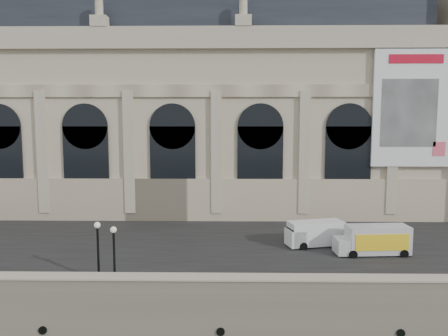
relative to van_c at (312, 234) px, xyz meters
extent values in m
cube|color=gray|center=(-10.25, 23.14, -4.20)|extent=(160.00, 70.00, 6.00)
cube|color=#2D2D2D|center=(-10.25, 2.14, -1.17)|extent=(160.00, 24.00, 0.06)
cube|color=gray|center=(-10.25, -11.26, -0.65)|extent=(160.00, 1.20, 1.10)
cube|color=beige|center=(-10.25, -11.26, -0.05)|extent=(160.00, 1.40, 0.12)
cube|color=beige|center=(-16.25, 19.14, 9.80)|extent=(68.00, 18.00, 22.00)
cube|color=beige|center=(-16.25, 9.99, 1.30)|extent=(68.60, 0.40, 5.00)
cube|color=beige|center=(-16.25, 9.84, 19.60)|extent=(69.00, 0.80, 2.40)
cube|color=beige|center=(-16.25, 9.99, 13.80)|extent=(68.00, 0.30, 1.40)
cube|color=#262C33|center=(-16.25, 19.14, 23.80)|extent=(64.00, 15.00, 6.00)
cube|color=black|center=(-34.25, 9.96, 5.30)|extent=(5.20, 0.25, 9.00)
cube|color=beige|center=(-29.25, 9.89, 6.80)|extent=(1.20, 0.50, 14.00)
cube|color=black|center=(-24.25, 9.96, 5.30)|extent=(5.20, 0.25, 9.00)
cylinder|color=black|center=(-24.25, 9.96, 9.80)|extent=(5.20, 0.25, 5.20)
cube|color=beige|center=(-19.25, 9.89, 6.80)|extent=(1.20, 0.50, 14.00)
cube|color=black|center=(-14.25, 9.96, 5.30)|extent=(5.20, 0.25, 9.00)
cylinder|color=black|center=(-14.25, 9.96, 9.80)|extent=(5.20, 0.25, 5.20)
cube|color=beige|center=(-9.25, 9.89, 6.80)|extent=(1.20, 0.50, 14.00)
cube|color=black|center=(-4.25, 9.96, 5.30)|extent=(5.20, 0.25, 9.00)
cylinder|color=black|center=(-4.25, 9.96, 9.80)|extent=(5.20, 0.25, 5.20)
cube|color=beige|center=(0.75, 9.89, 6.80)|extent=(1.20, 0.50, 14.00)
cube|color=black|center=(5.75, 9.96, 5.30)|extent=(5.20, 0.25, 9.00)
cylinder|color=black|center=(5.75, 9.96, 9.80)|extent=(5.20, 0.25, 5.20)
cube|color=beige|center=(10.75, 9.89, 6.80)|extent=(1.20, 0.50, 14.00)
cube|color=white|center=(12.75, 9.69, 11.80)|extent=(9.00, 0.35, 13.00)
cube|color=red|center=(12.75, 9.49, 17.20)|extent=(6.00, 0.06, 1.00)
cube|color=gray|center=(12.25, 9.49, 11.30)|extent=(6.20, 0.06, 7.50)
cube|color=#F0546D|center=(15.75, 9.49, 7.30)|extent=(1.40, 0.06, 1.60)
cube|color=white|center=(0.32, 0.08, 0.07)|extent=(5.40, 3.14, 2.16)
cube|color=white|center=(-1.65, -0.41, -0.26)|extent=(1.85, 2.26, 1.50)
cube|color=black|center=(-2.16, -0.54, 0.26)|extent=(0.47, 1.66, 0.75)
cylinder|color=black|center=(-1.02, -1.27, -0.84)|extent=(0.75, 0.40, 0.71)
cylinder|color=black|center=(-1.49, 0.65, -0.84)|extent=(0.75, 0.40, 0.71)
cylinder|color=black|center=(2.13, -0.49, -0.84)|extent=(0.75, 0.40, 0.71)
cylinder|color=black|center=(1.66, 1.43, -0.84)|extent=(0.75, 0.40, 0.71)
cube|color=silver|center=(5.21, -2.39, 0.17)|extent=(5.44, 2.40, 2.39)
cube|color=yellow|center=(5.29, -3.44, 0.17)|extent=(4.60, 0.38, 1.42)
cube|color=red|center=(5.29, -3.44, 0.17)|extent=(2.65, 0.22, 0.53)
cube|color=silver|center=(2.21, -2.60, -0.36)|extent=(1.55, 2.04, 1.33)
cylinder|color=black|center=(2.81, -3.58, -0.85)|extent=(0.72, 0.30, 0.71)
cylinder|color=black|center=(2.67, -1.55, -0.85)|extent=(0.72, 0.30, 0.71)
cylinder|color=black|center=(7.23, -3.28, -0.85)|extent=(0.72, 0.30, 0.71)
cylinder|color=black|center=(7.09, -1.24, -0.85)|extent=(0.72, 0.30, 0.71)
cylinder|color=black|center=(-17.16, -9.26, -0.99)|extent=(0.45, 0.45, 0.41)
cylinder|color=black|center=(-17.16, -9.26, 0.86)|extent=(0.16, 0.16, 4.11)
sphere|color=beige|center=(-17.16, -9.26, 3.02)|extent=(0.45, 0.45, 0.45)
cylinder|color=black|center=(-15.76, -10.14, -1.00)|extent=(0.44, 0.44, 0.40)
cylinder|color=black|center=(-15.76, -10.14, 0.81)|extent=(0.16, 0.16, 4.01)
sphere|color=beige|center=(-15.76, -10.14, 2.91)|extent=(0.44, 0.44, 0.44)
camera|label=1|loc=(-7.57, -39.71, 10.49)|focal=35.00mm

